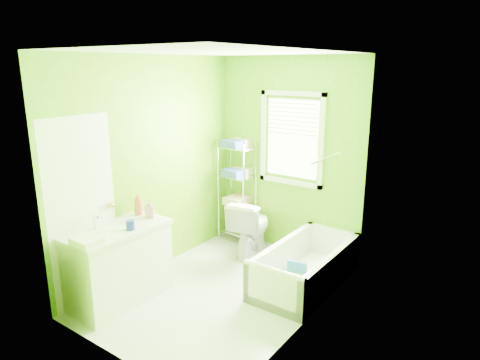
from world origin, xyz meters
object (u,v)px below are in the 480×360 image
Objects in this scene: vanity at (119,262)px; wire_shelf_unit at (238,180)px; bathtub at (305,272)px; toilet at (251,226)px.

wire_shelf_unit reaches higher than vanity.
toilet is at bearing 160.95° from bathtub.
wire_shelf_unit is at bearing 156.12° from bathtub.
bathtub is 1.08m from toilet.
bathtub is at bearing 148.32° from toilet.
vanity is at bearing 62.66° from toilet.
bathtub is 2.10m from vanity.
wire_shelf_unit is (-1.41, 0.62, 0.74)m from bathtub.
wire_shelf_unit is at bearing 88.19° from vanity.
vanity is (-0.47, -1.81, 0.05)m from toilet.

